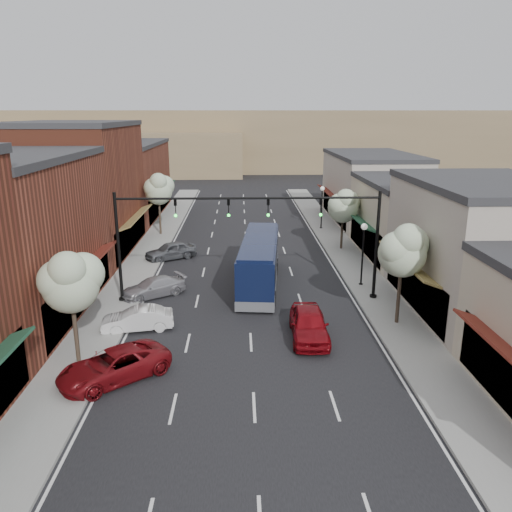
{
  "coord_description": "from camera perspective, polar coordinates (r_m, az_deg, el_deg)",
  "views": [
    {
      "loc": [
        -0.5,
        -21.82,
        11.55
      ],
      "look_at": [
        0.55,
        10.66,
        2.2
      ],
      "focal_mm": 35.0,
      "sensor_mm": 36.0,
      "label": 1
    }
  ],
  "objects": [
    {
      "name": "tree_left_far",
      "position": [
        48.89,
        -11.05,
        7.59
      ],
      "size": [
        2.85,
        2.65,
        6.13
      ],
      "color": "#47382B",
      "rests_on": "ground"
    },
    {
      "name": "lamp_post_near",
      "position": [
        34.45,
        12.16,
        1.32
      ],
      "size": [
        0.44,
        0.44,
        4.44
      ],
      "color": "black",
      "rests_on": "ground"
    },
    {
      "name": "hill_far",
      "position": [
        111.96,
        -1.63,
        13.2
      ],
      "size": [
        120.0,
        30.0,
        12.0
      ],
      "primitive_type": "cube",
      "color": "#7A6647",
      "rests_on": "ground"
    },
    {
      "name": "bldg_left_midfar",
      "position": [
        44.45,
        -19.99,
        7.14
      ],
      "size": [
        10.14,
        14.1,
        10.9
      ],
      "color": "brown",
      "rests_on": "ground"
    },
    {
      "name": "bldg_left_far",
      "position": [
        59.89,
        -15.25,
        8.4
      ],
      "size": [
        10.14,
        18.1,
        8.4
      ],
      "color": "brown",
      "rests_on": "ground"
    },
    {
      "name": "sidewalk_left",
      "position": [
        42.66,
        -12.45,
        0.06
      ],
      "size": [
        2.8,
        73.0,
        0.15
      ],
      "primitive_type": "cube",
      "color": "gray",
      "rests_on": "ground"
    },
    {
      "name": "parked_car_b",
      "position": [
        28.38,
        -13.39,
        -7.02
      ],
      "size": [
        4.06,
        2.0,
        1.28
      ],
      "primitive_type": "imported",
      "rotation": [
        0.0,
        0.0,
        -1.4
      ],
      "color": "silver",
      "rests_on": "ground"
    },
    {
      "name": "parked_car_c",
      "position": [
        33.21,
        -11.64,
        -3.51
      ],
      "size": [
        4.51,
        3.75,
        1.23
      ],
      "primitive_type": "imported",
      "rotation": [
        0.0,
        0.0,
        -1.0
      ],
      "color": "#A9A9AE",
      "rests_on": "ground"
    },
    {
      "name": "signal_mast_right",
      "position": [
        31.22,
        9.52,
        3.01
      ],
      "size": [
        8.22,
        0.46,
        7.0
      ],
      "color": "black",
      "rests_on": "ground"
    },
    {
      "name": "bldg_right_far",
      "position": [
        56.23,
        12.93,
        7.58
      ],
      "size": [
        9.14,
        16.1,
        7.4
      ],
      "color": "#A79B8F",
      "rests_on": "ground"
    },
    {
      "name": "hill_near",
      "position": [
        103.06,
        -15.91,
        11.25
      ],
      "size": [
        50.0,
        20.0,
        8.0
      ],
      "primitive_type": "cube",
      "color": "#7A6647",
      "rests_on": "ground"
    },
    {
      "name": "curb_left",
      "position": [
        42.43,
        -10.59,
        0.08
      ],
      "size": [
        0.25,
        73.0,
        0.17
      ],
      "primitive_type": "cube",
      "color": "gray",
      "rests_on": "ground"
    },
    {
      "name": "lamp_post_far",
      "position": [
        51.23,
        7.55,
        6.31
      ],
      "size": [
        0.44,
        0.44,
        4.44
      ],
      "color": "black",
      "rests_on": "ground"
    },
    {
      "name": "tree_right_far",
      "position": [
        43.36,
        10.01,
        5.77
      ],
      "size": [
        2.85,
        2.65,
        5.43
      ],
      "color": "#47382B",
      "rests_on": "ground"
    },
    {
      "name": "coach_bus",
      "position": [
        34.29,
        0.4,
        -0.58
      ],
      "size": [
        3.36,
        10.99,
        3.31
      ],
      "rotation": [
        0.0,
        0.0,
        -0.09
      ],
      "color": "#0C1533",
      "rests_on": "ground"
    },
    {
      "name": "red_hatchback",
      "position": [
        26.73,
        6.07,
        -7.73
      ],
      "size": [
        2.07,
        4.83,
        1.63
      ],
      "primitive_type": "imported",
      "rotation": [
        0.0,
        0.0,
        -0.03
      ],
      "color": "maroon",
      "rests_on": "ground"
    },
    {
      "name": "tree_left_near",
      "position": [
        24.24,
        -20.43,
        -2.59
      ],
      "size": [
        2.85,
        2.65,
        5.69
      ],
      "color": "#47382B",
      "rests_on": "ground"
    },
    {
      "name": "sidewalk_right",
      "position": [
        42.86,
        10.21,
        0.26
      ],
      "size": [
        2.8,
        73.0,
        0.15
      ],
      "primitive_type": "cube",
      "color": "gray",
      "rests_on": "ground"
    },
    {
      "name": "parked_car_a",
      "position": [
        23.65,
        -15.93,
        -11.95
      ],
      "size": [
        5.33,
        4.94,
        1.39
      ],
      "primitive_type": "imported",
      "rotation": [
        0.0,
        0.0,
        -0.89
      ],
      "color": "maroon",
      "rests_on": "ground"
    },
    {
      "name": "bldg_right_midfar",
      "position": [
        43.1,
        17.47,
        4.09
      ],
      "size": [
        9.14,
        12.1,
        6.4
      ],
      "color": "#BAAA93",
      "rests_on": "ground"
    },
    {
      "name": "parked_car_d",
      "position": [
        41.31,
        -9.71,
        0.61
      ],
      "size": [
        4.46,
        3.64,
        1.43
      ],
      "primitive_type": "imported",
      "rotation": [
        0.0,
        0.0,
        -1.02
      ],
      "color": "#5B5D62",
      "rests_on": "ground"
    },
    {
      "name": "signal_mast_left",
      "position": [
        31.04,
        -11.31,
        2.84
      ],
      "size": [
        8.22,
        0.46,
        7.0
      ],
      "color": "black",
      "rests_on": "ground"
    },
    {
      "name": "tree_right_near",
      "position": [
        28.15,
        16.53,
        0.77
      ],
      "size": [
        2.85,
        2.65,
        5.95
      ],
      "color": "#47382B",
      "rests_on": "ground"
    },
    {
      "name": "bldg_right_midnear",
      "position": [
        32.17,
        24.45,
        0.84
      ],
      "size": [
        9.14,
        12.1,
        7.9
      ],
      "color": "#A79B8F",
      "rests_on": "ground"
    },
    {
      "name": "curb_right",
      "position": [
        42.59,
        8.36,
        0.24
      ],
      "size": [
        0.25,
        73.0,
        0.17
      ],
      "primitive_type": "cube",
      "color": "gray",
      "rests_on": "ground"
    },
    {
      "name": "ground",
      "position": [
        24.7,
        -0.48,
        -11.83
      ],
      "size": [
        160.0,
        160.0,
        0.0
      ],
      "primitive_type": "plane",
      "color": "black",
      "rests_on": "ground"
    }
  ]
}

